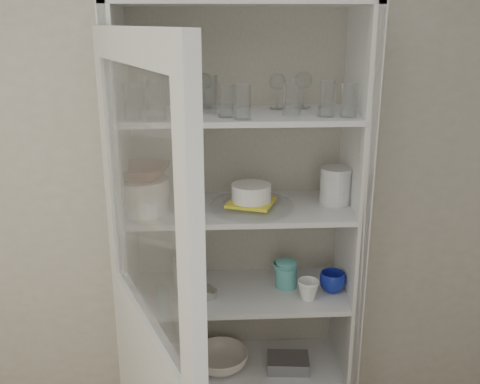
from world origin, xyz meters
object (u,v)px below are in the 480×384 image
(white_canister, at_px, (185,272))
(cream_dish, at_px, (220,360))
(terracotta_bowl, at_px, (140,172))
(tin_box, at_px, (288,363))
(goblet_2, at_px, (277,89))
(teal_jar, at_px, (286,274))
(plate_stack_front, at_px, (142,203))
(measuring_cups, at_px, (200,293))
(pantry_cabinet, at_px, (239,267))
(mug_white, at_px, (308,290))
(mug_blue, at_px, (332,282))
(goblet_0, at_px, (142,91))
(mug_teal, at_px, (285,274))
(white_ramekin, at_px, (251,193))
(plate_stack_back, at_px, (147,191))
(yellow_trivet, at_px, (251,202))
(goblet_1, at_px, (204,89))
(grey_bowl_stack, at_px, (335,186))
(glass_platter, at_px, (251,206))
(goblet_3, at_px, (303,88))
(cream_bowl, at_px, (141,187))
(cupboard_door, at_px, (153,380))

(white_canister, relative_size, cream_dish, 0.48)
(terracotta_bowl, xyz_separation_m, tin_box, (0.63, 0.01, -0.94))
(goblet_2, relative_size, teal_jar, 1.39)
(plate_stack_front, height_order, measuring_cups, plate_stack_front)
(measuring_cups, xyz_separation_m, white_canister, (-0.07, 0.12, 0.04))
(pantry_cabinet, bearing_deg, plate_stack_front, -164.26)
(mug_white, relative_size, cream_dish, 0.36)
(plate_stack_front, height_order, mug_blue, plate_stack_front)
(goblet_0, bearing_deg, mug_teal, -5.61)
(terracotta_bowl, distance_m, mug_teal, 0.81)
(white_ramekin, bearing_deg, white_canister, 162.19)
(plate_stack_back, relative_size, tin_box, 1.06)
(pantry_cabinet, height_order, cream_dish, pantry_cabinet)
(yellow_trivet, distance_m, cream_dish, 0.80)
(goblet_1, xyz_separation_m, cream_dish, (0.05, -0.13, -1.24))
(plate_stack_front, distance_m, grey_bowl_stack, 0.82)
(cream_dish, height_order, tin_box, cream_dish)
(goblet_0, height_order, tin_box, goblet_0)
(white_ramekin, xyz_separation_m, cream_dish, (-0.14, 0.03, -0.83))
(goblet_0, relative_size, mug_white, 1.62)
(pantry_cabinet, height_order, mug_white, pantry_cabinet)
(goblet_2, relative_size, measuring_cups, 1.47)
(terracotta_bowl, relative_size, glass_platter, 0.66)
(goblet_3, distance_m, cream_bowl, 0.79)
(teal_jar, height_order, cream_dish, teal_jar)
(goblet_2, xyz_separation_m, white_ramekin, (-0.11, -0.12, -0.41))
(white_ramekin, distance_m, cream_dish, 0.84)
(pantry_cabinet, xyz_separation_m, measuring_cups, (-0.18, -0.13, -0.06))
(goblet_1, bearing_deg, measuring_cups, -100.60)
(mug_teal, distance_m, teal_jar, 0.02)
(cupboard_door, bearing_deg, mug_blue, 106.48)
(goblet_1, relative_size, goblet_2, 0.98)
(teal_jar, bearing_deg, mug_blue, -15.98)
(plate_stack_front, height_order, tin_box, plate_stack_front)
(grey_bowl_stack, xyz_separation_m, measuring_cups, (-0.59, -0.07, -0.46))
(yellow_trivet, relative_size, white_ramekin, 1.09)
(plate_stack_back, bearing_deg, cream_bowl, -90.00)
(terracotta_bowl, relative_size, grey_bowl_stack, 1.47)
(terracotta_bowl, height_order, glass_platter, terracotta_bowl)
(grey_bowl_stack, bearing_deg, plate_stack_front, -176.32)
(white_ramekin, distance_m, grey_bowl_stack, 0.37)
(plate_stack_back, bearing_deg, grey_bowl_stack, -9.47)
(cupboard_door, bearing_deg, glass_platter, 125.59)
(mug_white, height_order, tin_box, mug_white)
(pantry_cabinet, distance_m, mug_white, 0.34)
(mug_teal, bearing_deg, mug_blue, -43.49)
(glass_platter, height_order, mug_teal, glass_platter)
(terracotta_bowl, height_order, tin_box, terracotta_bowl)
(plate_stack_back, xyz_separation_m, terracotta_bowl, (0.00, -0.19, 0.14))
(plate_stack_back, bearing_deg, mug_blue, -12.33)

